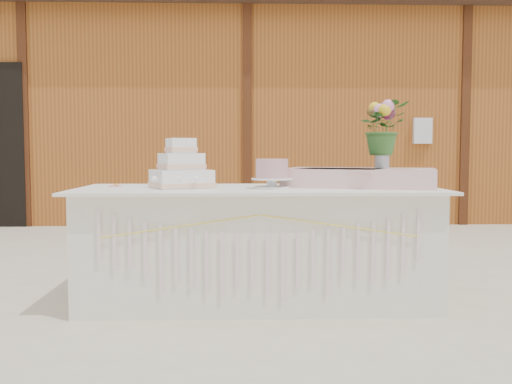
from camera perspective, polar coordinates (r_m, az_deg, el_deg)
ground at (r=3.94m, az=0.14°, el=-10.82°), size 80.00×80.00×0.00m
barn at (r=9.82m, az=-1.13°, el=7.91°), size 12.60×4.60×3.30m
cake_table at (r=3.85m, az=0.15°, el=-5.26°), size 2.40×1.00×0.77m
wedding_cake at (r=3.82m, az=-7.50°, el=2.09°), size 0.48×0.48×0.33m
pink_cake_stand at (r=3.72m, az=1.61°, el=2.02°), size 0.27×0.27×0.19m
satin_runner at (r=3.98m, az=10.33°, el=1.43°), size 1.13×0.85×0.13m
flower_vase at (r=4.03m, az=12.49°, el=3.32°), size 0.10×0.10×0.14m
bouquet at (r=4.04m, az=12.54°, el=6.95°), size 0.43×0.41×0.37m
loose_flowers at (r=4.01m, az=-14.25°, el=0.60°), size 0.20×0.32×0.02m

